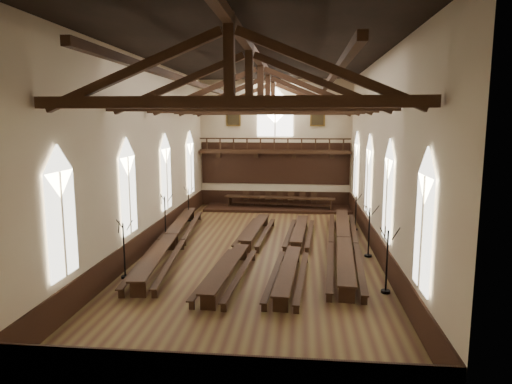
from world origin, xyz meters
TOP-DOWN VIEW (x-y plane):
  - ground at (0.00, 0.00)m, footprint 26.00×26.00m
  - room_walls at (0.00, 0.00)m, footprint 26.00×26.00m
  - wainscot_band at (0.00, 0.00)m, footprint 12.00×26.00m
  - side_windows at (-0.00, -0.00)m, footprint 11.85×19.80m
  - end_window at (0.00, 12.90)m, footprint 2.80×0.12m
  - minstrels_gallery at (0.00, 12.66)m, footprint 11.80×1.24m
  - portraits at (0.00, 12.90)m, footprint 7.75×0.09m
  - roof_trusses at (0.00, -0.00)m, footprint 11.70×25.70m
  - refectory_row_a at (-4.91, 0.19)m, footprint 2.31×14.84m
  - refectory_row_b at (-0.75, -0.96)m, footprint 1.92×14.25m
  - refectory_row_c at (1.85, -0.94)m, footprint 1.84×14.06m
  - refectory_row_d at (4.40, 0.48)m, footprint 2.11×14.83m
  - dais at (0.44, 11.40)m, footprint 11.40×2.92m
  - high_table at (0.44, 11.40)m, footprint 8.58×1.77m
  - high_chairs at (0.44, 12.23)m, footprint 5.92×0.52m
  - candelabrum_left_near at (-5.55, -4.69)m, footprint 0.78×0.77m
  - candelabrum_left_mid at (-5.55, 1.41)m, footprint 0.78×0.84m
  - candelabrum_left_far at (-5.55, 6.79)m, footprint 0.72×0.67m
  - candelabrum_right_near at (5.55, -5.32)m, footprint 0.82×0.80m
  - candelabrum_right_mid at (5.55, -0.40)m, footprint 0.74×0.82m
  - candelabrum_right_far at (5.55, 5.32)m, footprint 0.70×0.66m

SIDE VIEW (x-z plane):
  - ground at x=0.00m, z-range 0.00..0.00m
  - dais at x=0.44m, z-range 0.00..0.19m
  - refectory_row_c at x=1.85m, z-range 0.16..0.87m
  - refectory_row_b at x=-0.75m, z-range 0.17..0.89m
  - refectory_row_a at x=-4.91m, z-range 0.18..0.96m
  - refectory_row_d at x=4.40m, z-range 0.18..0.97m
  - wainscot_band at x=0.00m, z-range 0.00..1.20m
  - candelabrum_right_far at x=5.55m, z-range -0.46..1.87m
  - candelabrum_left_far at x=-5.55m, z-range -0.46..1.90m
  - high_chairs at x=0.44m, z-range 0.24..1.34m
  - candelabrum_left_near at x=-5.55m, z-range -0.51..2.11m
  - candelabrum_right_mid at x=5.55m, z-range -0.52..2.15m
  - candelabrum_right_near at x=5.55m, z-range -0.54..2.19m
  - candelabrum_left_mid at x=-5.55m, z-range -0.54..2.23m
  - high_table at x=0.44m, z-range 0.47..1.27m
  - side_windows at x=0.00m, z-range 1.49..5.99m
  - minstrels_gallery at x=0.00m, z-range 2.06..5.76m
  - room_walls at x=0.00m, z-range -6.54..19.46m
  - portraits at x=0.00m, z-range 6.38..7.82m
  - end_window at x=0.00m, z-range 5.32..9.12m
  - roof_trusses at x=0.00m, z-range 6.82..9.62m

